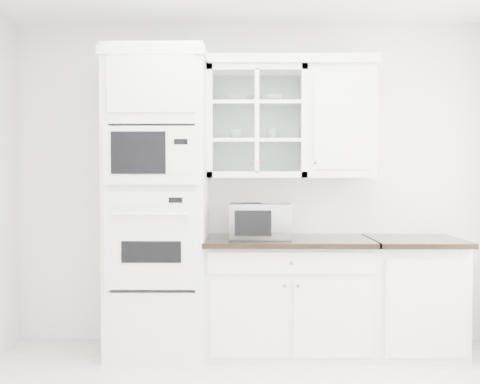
{
  "coord_description": "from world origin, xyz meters",
  "views": [
    {
      "loc": [
        -0.06,
        -2.81,
        1.43
      ],
      "look_at": [
        -0.1,
        1.05,
        1.3
      ],
      "focal_mm": 40.0,
      "sensor_mm": 36.0,
      "label": 1
    }
  ],
  "objects": [
    {
      "name": "room_shell",
      "position": [
        0.0,
        0.43,
        1.78
      ],
      "size": [
        4.0,
        3.5,
        2.7
      ],
      "color": "white",
      "rests_on": "ground"
    },
    {
      "name": "oven_column",
      "position": [
        -0.75,
        1.42,
        1.2
      ],
      "size": [
        0.76,
        0.68,
        2.4
      ],
      "color": "white",
      "rests_on": "ground"
    },
    {
      "name": "base_cabinet_run",
      "position": [
        0.28,
        1.45,
        0.46
      ],
      "size": [
        1.32,
        0.67,
        0.92
      ],
      "color": "white",
      "rests_on": "ground"
    },
    {
      "name": "extra_base_cabinet",
      "position": [
        1.28,
        1.45,
        0.46
      ],
      "size": [
        0.72,
        0.67,
        0.92
      ],
      "color": "white",
      "rests_on": "ground"
    },
    {
      "name": "upper_cabinet_glass",
      "position": [
        0.03,
        1.58,
        1.85
      ],
      "size": [
        0.8,
        0.33,
        0.9
      ],
      "color": "white",
      "rests_on": "room_shell"
    },
    {
      "name": "upper_cabinet_solid",
      "position": [
        0.71,
        1.58,
        1.85
      ],
      "size": [
        0.55,
        0.33,
        0.9
      ],
      "primitive_type": "cube",
      "color": "white",
      "rests_on": "room_shell"
    },
    {
      "name": "crown_molding",
      "position": [
        -0.07,
        1.56,
        2.33
      ],
      "size": [
        2.14,
        0.38,
        0.07
      ],
      "primitive_type": "cube",
      "color": "white",
      "rests_on": "room_shell"
    },
    {
      "name": "countertop_microwave",
      "position": [
        0.06,
        1.42,
        1.06
      ],
      "size": [
        0.5,
        0.42,
        0.28
      ],
      "primitive_type": "imported",
      "rotation": [
        0.0,
        0.0,
        3.09
      ],
      "color": "white",
      "rests_on": "base_cabinet_run"
    },
    {
      "name": "bowl_a",
      "position": [
        -0.11,
        1.57,
        2.04
      ],
      "size": [
        0.29,
        0.29,
        0.06
      ],
      "primitive_type": "imported",
      "rotation": [
        0.0,
        0.0,
        -0.24
      ],
      "color": "white",
      "rests_on": "upper_cabinet_glass"
    },
    {
      "name": "bowl_b",
      "position": [
        0.15,
        1.58,
        2.04
      ],
      "size": [
        0.21,
        0.21,
        0.06
      ],
      "primitive_type": "imported",
      "rotation": [
        0.0,
        0.0,
        -0.09
      ],
      "color": "white",
      "rests_on": "upper_cabinet_glass"
    },
    {
      "name": "cup_a",
      "position": [
        -0.14,
        1.59,
        1.75
      ],
      "size": [
        0.13,
        0.13,
        0.08
      ],
      "primitive_type": "imported",
      "rotation": [
        0.0,
        0.0,
        0.25
      ],
      "color": "white",
      "rests_on": "upper_cabinet_glass"
    },
    {
      "name": "cup_b",
      "position": [
        0.16,
        1.58,
        1.75
      ],
      "size": [
        0.11,
        0.11,
        0.09
      ],
      "primitive_type": "imported",
      "rotation": [
        0.0,
        0.0,
        0.13
      ],
      "color": "white",
      "rests_on": "upper_cabinet_glass"
    }
  ]
}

